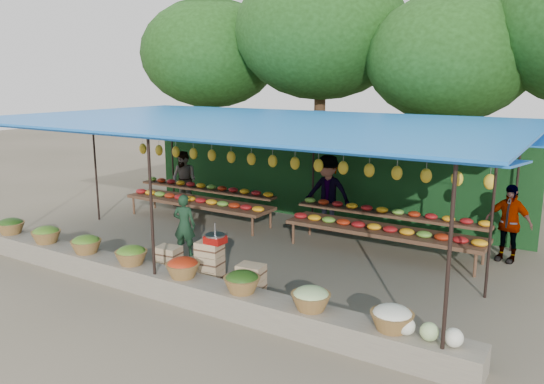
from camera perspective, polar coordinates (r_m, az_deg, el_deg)
The scene contains 16 objects.
ground at distance 11.54m, azimuth -2.32°, elevation -6.27°, with size 60.00×60.00×0.00m, color brown.
stone_curb at distance 9.46m, azimuth -11.81°, elevation -9.49°, with size 10.60×0.55×0.40m, color #6A6255.
stall_canopy at distance 11.04m, azimuth -2.27°, elevation 7.13°, with size 10.80×6.60×2.82m.
produce_baskets at distance 9.40m, azimuth -12.36°, elevation -7.29°, with size 8.98×0.58×0.34m.
netting_backdrop at distance 13.88m, azimuth 4.92°, elevation 2.18°, with size 10.60×0.06×2.50m, color #1A491D.
tree_row at distance 16.20m, azimuth 11.70°, elevation 15.67°, with size 16.51×5.50×7.12m.
fruit_table_left at distance 13.87m, azimuth -7.77°, elevation -0.61°, with size 4.21×0.95×0.93m.
fruit_table_right at distance 11.44m, azimuth 12.02°, elevation -3.52°, with size 4.21×0.95×0.93m.
crate_counter at distance 9.77m, azimuth -6.83°, elevation -7.90°, with size 2.38×0.39×0.77m.
weighing_scale at distance 9.50m, azimuth -6.13°, elevation -4.99°, with size 0.35×0.35×0.38m.
vendor_seated at distance 11.19m, azimuth -9.40°, elevation -3.52°, with size 0.48×0.31×1.31m, color #183520.
customer_left at distance 15.18m, azimuth -9.44°, elevation 1.27°, with size 0.80×0.62×1.64m, color slate.
customer_mid at distance 12.89m, azimuth 5.99°, elevation -0.10°, with size 1.19×0.69×1.85m, color slate.
customer_right at distance 11.68m, azimuth 24.09°, elevation -3.06°, with size 0.93×0.39×1.59m, color slate.
blue_crate_front at distance 12.67m, azimuth -25.09°, elevation -5.11°, with size 0.45×0.33×0.27m, color navy.
blue_crate_back at distance 12.90m, azimuth -23.21°, elevation -4.66°, with size 0.44×0.32×0.27m, color navy.
Camera 1 is at (6.15, -9.06, 3.66)m, focal length 35.00 mm.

